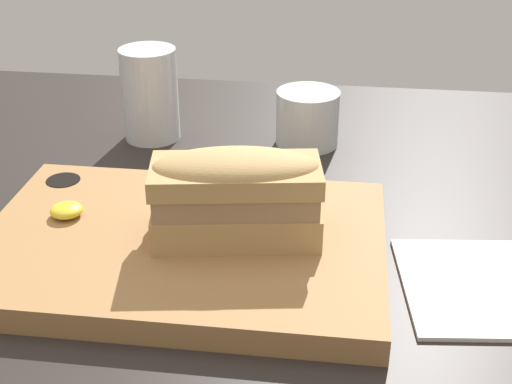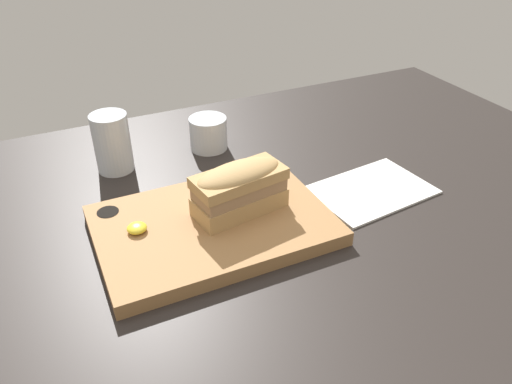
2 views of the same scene
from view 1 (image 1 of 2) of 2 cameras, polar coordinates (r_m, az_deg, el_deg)
dining_table at (r=63.81cm, az=-10.67°, el=-8.35°), size 174.27×110.22×2.00cm
serving_board at (r=65.99cm, az=-5.93°, el=-4.29°), size 36.66×25.27×2.50cm
sandwich at (r=62.59cm, az=-1.62°, el=-0.02°), size 15.74×9.00×8.33cm
mustard_dollop at (r=69.98cm, az=-14.93°, el=-1.41°), size 3.08×3.08×1.23cm
water_glass at (r=89.94cm, az=-8.44°, el=7.28°), size 6.94×6.94×11.48cm
wine_glass at (r=88.04cm, az=4.14°, el=5.79°), size 7.76×7.76×6.80cm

